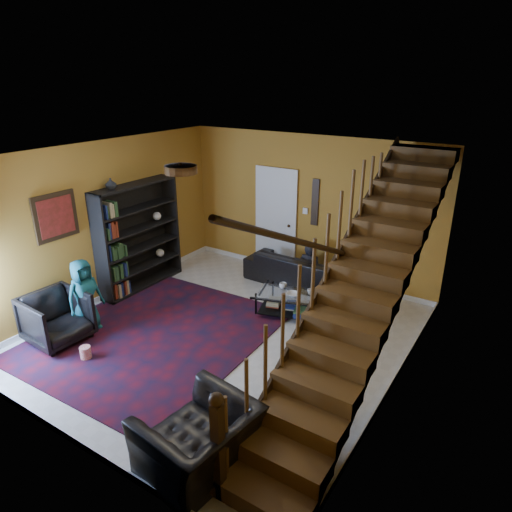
{
  "coord_description": "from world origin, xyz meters",
  "views": [
    {
      "loc": [
        3.75,
        -4.95,
        3.82
      ],
      "look_at": [
        0.31,
        0.4,
        1.27
      ],
      "focal_mm": 32.0,
      "sensor_mm": 36.0,
      "label": 1
    }
  ],
  "objects_px": {
    "armchair_left": "(57,318)",
    "coffee_table": "(290,303)",
    "bookshelf": "(139,239)",
    "armchair_right": "(199,441)",
    "sofa": "(299,269)"
  },
  "relations": [
    {
      "from": "sofa",
      "to": "armchair_right",
      "type": "xyz_separation_m",
      "value": [
        1.25,
        -4.54,
        0.06
      ]
    },
    {
      "from": "sofa",
      "to": "armchair_left",
      "type": "xyz_separation_m",
      "value": [
        -2.12,
        -3.8,
        0.08
      ]
    },
    {
      "from": "armchair_left",
      "to": "armchair_right",
      "type": "height_order",
      "value": "armchair_left"
    },
    {
      "from": "armchair_left",
      "to": "armchair_right",
      "type": "relative_size",
      "value": 0.77
    },
    {
      "from": "sofa",
      "to": "armchair_right",
      "type": "distance_m",
      "value": 4.71
    },
    {
      "from": "bookshelf",
      "to": "sofa",
      "type": "distance_m",
      "value": 3.08
    },
    {
      "from": "bookshelf",
      "to": "armchair_right",
      "type": "relative_size",
      "value": 1.81
    },
    {
      "from": "armchair_left",
      "to": "coffee_table",
      "type": "height_order",
      "value": "armchair_left"
    },
    {
      "from": "bookshelf",
      "to": "armchair_right",
      "type": "distance_m",
      "value": 4.73
    },
    {
      "from": "bookshelf",
      "to": "armchair_right",
      "type": "xyz_separation_m",
      "value": [
        3.73,
        -2.84,
        -0.61
      ]
    },
    {
      "from": "armchair_right",
      "to": "coffee_table",
      "type": "relative_size",
      "value": 0.92
    },
    {
      "from": "sofa",
      "to": "armchair_left",
      "type": "height_order",
      "value": "armchair_left"
    },
    {
      "from": "armchair_left",
      "to": "coffee_table",
      "type": "bearing_deg",
      "value": -41.46
    },
    {
      "from": "armchair_right",
      "to": "sofa",
      "type": "bearing_deg",
      "value": -157.36
    },
    {
      "from": "coffee_table",
      "to": "armchair_left",
      "type": "bearing_deg",
      "value": -135.05
    }
  ]
}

